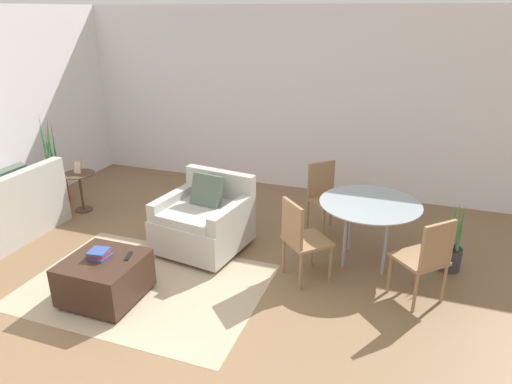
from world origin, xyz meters
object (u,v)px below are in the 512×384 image
(book_stack, at_px, (99,254))
(tv_remote_primary, at_px, (129,256))
(potted_plant, at_px, (54,183))
(armchair, at_px, (204,221))
(dining_chair_near_left, at_px, (300,235))
(dining_chair_far_left, at_px, (325,193))
(dining_table, at_px, (370,209))
(potted_plant_small, at_px, (450,250))
(picture_frame, at_px, (78,167))
(dining_chair_near_right, at_px, (427,256))
(ottoman, at_px, (105,277))
(side_table, at_px, (80,185))

(book_stack, bearing_deg, tv_remote_primary, 24.65)
(potted_plant, bearing_deg, armchair, -10.68)
(dining_chair_near_left, height_order, dining_chair_far_left, same)
(potted_plant, xyz_separation_m, dining_table, (4.51, -0.17, 0.33))
(book_stack, relative_size, potted_plant_small, 0.24)
(book_stack, xyz_separation_m, picture_frame, (-1.60, 1.66, 0.17))
(dining_chair_near_right, relative_size, potted_plant_small, 1.07)
(dining_chair_near_right, bearing_deg, picture_frame, 171.31)
(potted_plant, bearing_deg, ottoman, -38.93)
(potted_plant, xyz_separation_m, dining_chair_near_left, (3.90, -0.78, 0.20))
(side_table, bearing_deg, armchair, -11.18)
(dining_table, distance_m, dining_chair_near_left, 0.88)
(ottoman, height_order, potted_plant_small, potted_plant_small)
(ottoman, bearing_deg, armchair, 69.28)
(ottoman, height_order, dining_table, dining_table)
(ottoman, xyz_separation_m, dining_chair_far_left, (1.71, 2.21, 0.28))
(dining_table, distance_m, dining_chair_far_left, 0.88)
(side_table, bearing_deg, dining_table, -1.23)
(armchair, xyz_separation_m, potted_plant_small, (2.74, 0.47, -0.13))
(book_stack, xyz_separation_m, dining_chair_near_left, (1.75, 0.96, 0.04))
(book_stack, relative_size, side_table, 0.36)
(dining_table, bearing_deg, dining_chair_near_left, -135.00)
(side_table, distance_m, potted_plant_small, 4.87)
(armchair, height_order, potted_plant, potted_plant)
(dining_chair_far_left, relative_size, potted_plant_small, 1.07)
(dining_chair_near_right, bearing_deg, dining_table, 135.00)
(tv_remote_primary, height_order, picture_frame, picture_frame)
(picture_frame, bearing_deg, dining_chair_near_right, -8.69)
(ottoman, bearing_deg, side_table, 134.36)
(dining_chair_far_left, bearing_deg, dining_table, -45.00)
(tv_remote_primary, relative_size, dining_chair_near_right, 0.19)
(side_table, relative_size, dining_chair_far_left, 0.62)
(dining_chair_near_right, distance_m, potted_plant_small, 0.85)
(dining_table, bearing_deg, dining_chair_near_right, -45.00)
(picture_frame, bearing_deg, armchair, -11.18)
(armchair, bearing_deg, potted_plant_small, 9.73)
(dining_chair_near_left, bearing_deg, tv_remote_primary, -150.61)
(armchair, xyz_separation_m, book_stack, (-0.52, -1.24, 0.12))
(armchair, bearing_deg, dining_table, 10.27)
(book_stack, xyz_separation_m, tv_remote_primary, (0.25, 0.11, -0.04))
(picture_frame, bearing_deg, dining_table, -1.23)
(book_stack, relative_size, dining_table, 0.18)
(armchair, height_order, dining_table, armchair)
(potted_plant, bearing_deg, tv_remote_primary, -34.26)
(tv_remote_primary, distance_m, potted_plant, 2.90)
(armchair, height_order, dining_chair_near_left, armchair)
(potted_plant, bearing_deg, dining_chair_near_right, -8.69)
(dining_chair_near_left, height_order, dining_chair_near_right, same)
(dining_chair_near_left, relative_size, potted_plant_small, 1.07)
(book_stack, xyz_separation_m, side_table, (-1.60, 1.66, -0.09))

